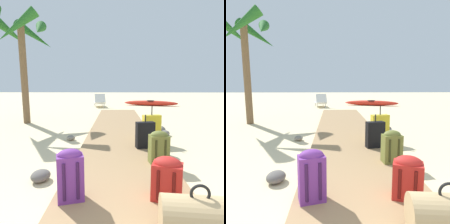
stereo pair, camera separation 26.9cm
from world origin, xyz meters
TOP-DOWN VIEW (x-y plane):
  - ground_plane at (0.00, 3.96)m, footprint 60.00×60.00m
  - boardwalk at (0.00, 4.95)m, footprint 1.64×9.89m
  - suitcase_yellow at (0.70, 4.05)m, footprint 0.43×0.25m
  - suitcase_black at (0.48, 3.50)m, footprint 0.39×0.23m
  - duffel_bag_tan at (0.57, 0.93)m, footprint 0.65×0.43m
  - backpack_purple at (-0.60, 1.53)m, footprint 0.33×0.27m
  - backpack_olive at (0.59, 2.66)m, footprint 0.32×0.26m
  - backpack_red at (0.46, 1.55)m, footprint 0.38×0.32m
  - palm_tree_far_left at (-3.31, 6.58)m, footprint 2.08×2.21m
  - lounge_chair at (-1.08, 11.92)m, footprint 0.85×1.61m
  - kayak at (2.09, 12.76)m, footprint 3.40×1.42m
  - rock_left_mid at (-1.16, 2.14)m, footprint 0.31×0.35m
  - rock_right_mid at (1.10, 5.03)m, footprint 0.34×0.40m
  - rock_right_near at (1.19, 4.84)m, footprint 0.35×0.35m
  - rock_left_near at (-1.20, 4.35)m, footprint 0.25×0.27m

SIDE VIEW (x-z plane):
  - ground_plane at x=0.00m, z-range 0.00..0.00m
  - boardwalk at x=0.00m, z-range 0.00..0.08m
  - rock_left_near at x=-1.20m, z-range 0.00..0.12m
  - rock_right_near at x=1.19m, z-range 0.00..0.15m
  - rock_left_mid at x=-1.16m, z-range 0.00..0.16m
  - rock_right_mid at x=1.10m, z-range 0.00..0.23m
  - kayak at x=2.09m, z-range 0.00..0.33m
  - duffel_bag_tan at x=0.57m, z-range 0.03..0.51m
  - lounge_chair at x=-1.08m, z-range -0.07..0.73m
  - backpack_red at x=0.46m, z-range 0.09..0.58m
  - suitcase_black at x=0.48m, z-range 0.01..0.68m
  - backpack_olive at x=0.59m, z-range 0.09..0.63m
  - suitcase_yellow at x=0.70m, z-range -0.02..0.76m
  - backpack_purple at x=-0.60m, z-range 0.09..0.68m
  - palm_tree_far_left at x=-3.31m, z-range 1.05..4.75m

